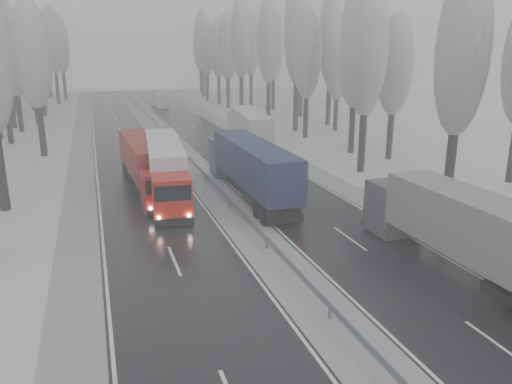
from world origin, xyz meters
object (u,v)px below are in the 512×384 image
truck_blue_box (249,164)px  truck_red_white (165,165)px  truck_cream_box (249,126)px  box_truck_distant (160,101)px  truck_red_red (144,162)px  truck_grey_tarp (475,233)px

truck_blue_box → truck_red_white: size_ratio=1.06×
truck_cream_box → box_truck_distant: truck_cream_box is taller
box_truck_distant → truck_red_white: (-7.68, -61.10, 1.01)m
truck_cream_box → truck_red_red: (-13.28, -14.41, -0.23)m
truck_blue_box → truck_red_red: bearing=147.8°
truck_red_white → truck_red_red: 2.67m
box_truck_distant → truck_red_red: 59.50m
truck_blue_box → truck_cream_box: bearing=72.8°
truck_cream_box → truck_grey_tarp: bearing=-83.0°
truck_grey_tarp → truck_red_white: size_ratio=1.04×
box_truck_distant → truck_cream_box: bearing=-86.8°
truck_grey_tarp → truck_cream_box: (-0.01, 36.41, 0.01)m
truck_grey_tarp → truck_cream_box: truck_cream_box is taller
box_truck_distant → truck_red_white: 61.59m
truck_cream_box → box_truck_distant: 44.61m
truck_grey_tarp → box_truck_distant: (-4.25, 80.81, -1.12)m
truck_cream_box → truck_red_white: truck_cream_box is taller
box_truck_distant → truck_blue_box: bearing=-93.7°
truck_grey_tarp → truck_red_white: truck_grey_tarp is taller
truck_red_white → truck_grey_tarp: bearing=-53.9°
truck_grey_tarp → box_truck_distant: bearing=92.3°
truck_red_red → truck_red_white: bearing=-62.0°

